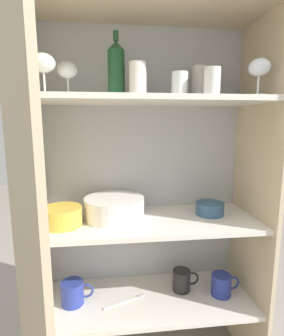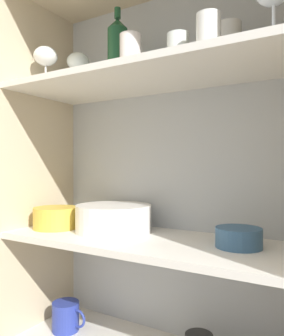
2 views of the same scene
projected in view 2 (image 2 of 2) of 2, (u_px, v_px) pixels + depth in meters
The scene contains 15 objects.
cupboard_back_panel at pixel (171, 212), 1.17m from camera, with size 0.95×0.02×1.53m, color #B2B7BC.
cupboard_side_left at pixel (40, 209), 1.25m from camera, with size 0.02×0.39×1.53m, color #CCB793.
shelf_board_middle at pixel (145, 241), 1.01m from camera, with size 0.92×0.35×0.02m, color silver.
shelf_board_upper at pixel (145, 78), 1.01m from camera, with size 0.92×0.35×0.02m, color silver.
tumbler_glass_0 at pixel (178, 51), 0.93m from camera, with size 0.06×0.06×0.10m.
tumbler_glass_1 at pixel (130, 56), 1.02m from camera, with size 0.07×0.07×0.13m.
tumbler_glass_2 at pixel (229, 47), 0.97m from camera, with size 0.07×0.07×0.14m.
tumbler_glass_3 at pixel (208, 35), 0.83m from camera, with size 0.06×0.06×0.11m.
wine_glass_0 at pixel (78, 64), 1.21m from camera, with size 0.08×0.08×0.14m.
wine_glass_1 at pixel (46, 58), 1.17m from camera, with size 0.08×0.08×0.15m.
wine_bottle at pixel (118, 50), 1.10m from camera, with size 0.07×0.07×0.25m.
plate_stack_white at pixel (114, 218), 1.11m from camera, with size 0.26×0.26×0.09m.
mixing_bowl_large at pixel (56, 217), 1.17m from camera, with size 0.16×0.16×0.08m.
serving_bowl_small at pixel (239, 236), 0.89m from camera, with size 0.13×0.13×0.05m.
coffee_mug_extra_1 at pixel (66, 316), 1.18m from camera, with size 0.14×0.10×0.10m.
Camera 2 is at (0.51, -0.69, 0.93)m, focal length 35.00 mm.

